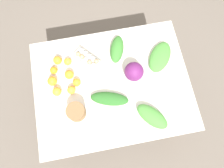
# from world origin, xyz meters

# --- Properties ---
(ground_plane) EXTENTS (8.00, 8.00, 0.00)m
(ground_plane) POSITION_xyz_m (0.00, 0.00, 0.00)
(ground_plane) COLOR #70665B
(dining_table) EXTENTS (1.31, 1.02, 0.75)m
(dining_table) POSITION_xyz_m (0.00, 0.00, 0.66)
(dining_table) COLOR silver
(dining_table) RESTS_ON ground_plane
(cabbage_purple) EXTENTS (0.16, 0.16, 0.16)m
(cabbage_purple) POSITION_xyz_m (-0.19, -0.05, 0.83)
(cabbage_purple) COLOR #6B2366
(cabbage_purple) RESTS_ON dining_table
(egg_carton) EXTENTS (0.23, 0.24, 0.09)m
(egg_carton) POSITION_xyz_m (0.16, -0.25, 0.79)
(egg_carton) COLOR #B7B7B2
(egg_carton) RESTS_ON dining_table
(paper_bag) EXTENTS (0.15, 0.15, 0.12)m
(paper_bag) POSITION_xyz_m (0.32, 0.18, 0.81)
(paper_bag) COLOR olive
(paper_bag) RESTS_ON dining_table
(greens_bunch_chard) EXTENTS (0.31, 0.34, 0.07)m
(greens_bunch_chard) POSITION_xyz_m (-0.45, -0.16, 0.78)
(greens_bunch_chard) COLOR #4C933D
(greens_bunch_chard) RESTS_ON dining_table
(greens_bunch_beet_tops) EXTENTS (0.33, 0.20, 0.07)m
(greens_bunch_beet_tops) POSITION_xyz_m (0.04, 0.12, 0.78)
(greens_bunch_beet_tops) COLOR #2D6B28
(greens_bunch_beet_tops) RESTS_ON dining_table
(greens_bunch_kale) EXTENTS (0.28, 0.29, 0.08)m
(greens_bunch_kale) POSITION_xyz_m (-0.26, 0.33, 0.79)
(greens_bunch_kale) COLOR #4C933D
(greens_bunch_kale) RESTS_ON dining_table
(greens_bunch_dandelion) EXTENTS (0.19, 0.28, 0.09)m
(greens_bunch_dandelion) POSITION_xyz_m (-0.10, -0.29, 0.80)
(greens_bunch_dandelion) COLOR #3D8433
(greens_bunch_dandelion) RESTS_ON dining_table
(orange_0) EXTENTS (0.06, 0.06, 0.06)m
(orange_0) POSITION_xyz_m (0.46, -0.21, 0.78)
(orange_0) COLOR orange
(orange_0) RESTS_ON dining_table
(orange_1) EXTENTS (0.08, 0.08, 0.08)m
(orange_1) POSITION_xyz_m (0.48, -0.11, 0.79)
(orange_1) COLOR orange
(orange_1) RESTS_ON dining_table
(orange_2) EXTENTS (0.08, 0.08, 0.08)m
(orange_2) POSITION_xyz_m (0.34, -0.14, 0.79)
(orange_2) COLOR orange
(orange_2) RESTS_ON dining_table
(orange_3) EXTENTS (0.07, 0.07, 0.07)m
(orange_3) POSITION_xyz_m (0.34, -0.01, 0.78)
(orange_3) COLOR #F9A833
(orange_3) RESTS_ON dining_table
(orange_4) EXTENTS (0.07, 0.07, 0.07)m
(orange_4) POSITION_xyz_m (0.42, -0.29, 0.79)
(orange_4) COLOR orange
(orange_4) RESTS_ON dining_table
(orange_5) EXTENTS (0.07, 0.07, 0.07)m
(orange_5) POSITION_xyz_m (0.46, -0.02, 0.79)
(orange_5) COLOR #F9A833
(orange_5) RESTS_ON dining_table
(orange_6) EXTENTS (0.07, 0.07, 0.07)m
(orange_6) POSITION_xyz_m (0.34, -0.26, 0.78)
(orange_6) COLOR #F9A833
(orange_6) RESTS_ON dining_table
(orange_7) EXTENTS (0.07, 0.07, 0.07)m
(orange_7) POSITION_xyz_m (0.29, -0.06, 0.78)
(orange_7) COLOR orange
(orange_7) RESTS_ON dining_table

